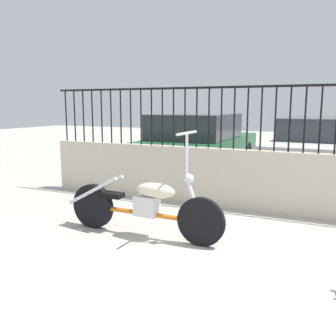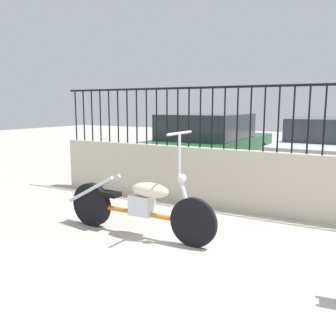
% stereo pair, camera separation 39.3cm
% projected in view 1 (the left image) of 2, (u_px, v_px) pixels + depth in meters
% --- Properties ---
extents(ground_plane, '(40.00, 40.00, 0.00)m').
position_uv_depth(ground_plane, '(280.00, 324.00, 2.70)').
color(ground_plane, '#ADA89E').
extents(low_wall, '(8.95, 0.18, 0.91)m').
position_uv_depth(low_wall, '(316.00, 186.00, 5.19)').
color(low_wall, beige).
rests_on(low_wall, ground_plane).
extents(fence_railing, '(8.95, 0.04, 0.94)m').
position_uv_depth(fence_railing, '(321.00, 108.00, 5.01)').
color(fence_railing, black).
rests_on(fence_railing, low_wall).
extents(motorcycle_orange, '(2.09, 0.52, 1.28)m').
position_uv_depth(motorcycle_orange, '(138.00, 204.00, 4.50)').
color(motorcycle_orange, black).
rests_on(motorcycle_orange, ground_plane).
extents(car_green, '(1.88, 4.29, 1.37)m').
position_uv_depth(car_green, '(197.00, 144.00, 8.64)').
color(car_green, black).
rests_on(car_green, ground_plane).
extents(car_white, '(1.82, 4.42, 1.33)m').
position_uv_depth(car_white, '(326.00, 150.00, 7.37)').
color(car_white, black).
rests_on(car_white, ground_plane).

